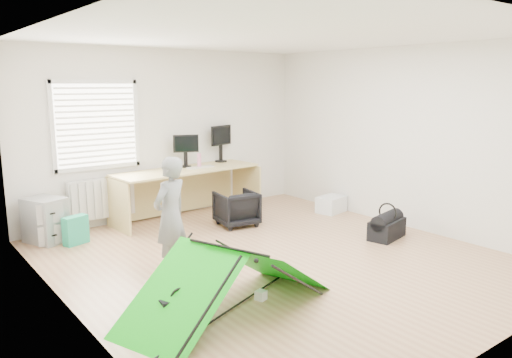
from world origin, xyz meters
TOP-DOWN VIEW (x-y plane):
  - ground at (0.00, 0.00)m, footprint 5.50×5.50m
  - back_wall at (0.00, 2.75)m, footprint 5.00×0.02m
  - window at (-1.20, 2.71)m, footprint 1.20×0.06m
  - radiator at (-1.20, 2.67)m, footprint 1.00×0.12m
  - desk at (0.09, 2.32)m, footprint 2.43×0.92m
  - filing_cabinet at (-2.09, 2.43)m, footprint 0.58×0.65m
  - monitor_left at (0.16, 2.49)m, footprint 0.41×0.24m
  - monitor_right at (0.93, 2.62)m, footprint 0.49×0.24m
  - keyboard at (0.31, 2.28)m, footprint 0.45×0.16m
  - thermos at (0.31, 2.31)m, footprint 0.08×0.08m
  - office_chair at (0.47, 1.50)m, footprint 0.66×0.67m
  - person at (-1.27, 0.33)m, footprint 0.58×0.49m
  - kite at (-1.31, -0.88)m, footprint 2.25×1.56m
  - storage_crate at (2.21, 1.18)m, footprint 0.54×0.42m
  - tote_bag at (-1.80, 2.08)m, footprint 0.36×0.23m
  - laptop_bag at (-1.81, -0.82)m, footprint 0.36×0.12m
  - white_box at (-0.90, -0.85)m, footprint 0.12×0.12m
  - duffel_bag at (1.77, -0.32)m, footprint 0.67×0.44m

SIDE VIEW (x-z plane):
  - ground at x=0.00m, z-range 0.00..0.00m
  - white_box at x=-0.90m, z-range 0.00..0.10m
  - laptop_bag at x=-1.81m, z-range 0.00..0.27m
  - duffel_bag at x=1.77m, z-range 0.00..0.27m
  - storage_crate at x=2.21m, z-range 0.00..0.27m
  - tote_bag at x=-1.80m, z-range 0.00..0.39m
  - office_chair at x=0.47m, z-range 0.00..0.54m
  - filing_cabinet at x=-2.09m, z-range 0.00..0.62m
  - kite at x=-1.31m, z-range 0.00..0.64m
  - desk at x=0.09m, z-range 0.00..0.81m
  - radiator at x=-1.20m, z-range 0.15..0.75m
  - person at x=-1.27m, z-range 0.00..1.36m
  - keyboard at x=0.31m, z-range 0.81..0.83m
  - thermos at x=0.31m, z-range 0.81..1.05m
  - monitor_left at x=0.16m, z-range 0.81..1.20m
  - monitor_right at x=0.93m, z-range 0.81..1.27m
  - back_wall at x=0.00m, z-range 0.00..2.70m
  - window at x=-1.20m, z-range 0.95..2.15m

